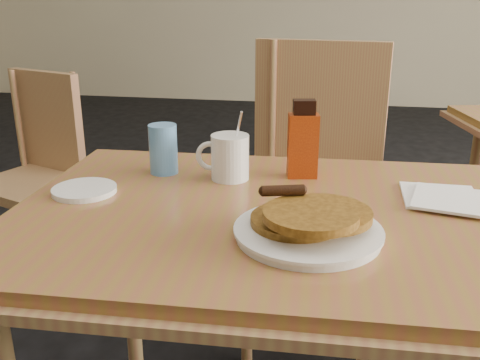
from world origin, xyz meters
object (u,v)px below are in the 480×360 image
(pancake_plate, at_px, (309,225))
(blue_tumbler, at_px, (163,149))
(chair_wall_extra, at_px, (40,157))
(main_table, at_px, (288,230))
(syrup_bottle, at_px, (303,142))
(chair_main_far, at_px, (315,166))
(coffee_mug, at_px, (229,156))

(pancake_plate, height_order, blue_tumbler, blue_tumbler)
(chair_wall_extra, xyz_separation_m, pancake_plate, (1.19, -1.11, 0.26))
(main_table, xyz_separation_m, syrup_bottle, (0.01, 0.22, 0.13))
(chair_main_far, relative_size, syrup_bottle, 5.53)
(chair_main_far, height_order, chair_wall_extra, chair_main_far)
(main_table, distance_m, syrup_bottle, 0.25)
(coffee_mug, relative_size, syrup_bottle, 0.90)
(chair_main_far, xyz_separation_m, chair_wall_extra, (-1.17, 0.23, -0.10))
(coffee_mug, bearing_deg, chair_wall_extra, 123.58)
(coffee_mug, xyz_separation_m, syrup_bottle, (0.17, 0.05, 0.03))
(chair_main_far, distance_m, pancake_plate, 0.89)
(syrup_bottle, bearing_deg, coffee_mug, -174.85)
(blue_tumbler, bearing_deg, main_table, -30.14)
(chair_wall_extra, bearing_deg, coffee_mug, -19.07)
(chair_main_far, height_order, blue_tumbler, chair_main_far)
(coffee_mug, bearing_deg, pancake_plate, -71.66)
(chair_wall_extra, xyz_separation_m, syrup_bottle, (1.15, -0.77, 0.33))
(main_table, distance_m, blue_tumbler, 0.38)
(pancake_plate, bearing_deg, coffee_mug, 125.12)
(main_table, height_order, pancake_plate, pancake_plate)
(main_table, relative_size, coffee_mug, 7.15)
(blue_tumbler, bearing_deg, chair_main_far, 58.95)
(chair_main_far, relative_size, chair_wall_extra, 1.19)
(chair_wall_extra, height_order, pancake_plate, chair_wall_extra)
(coffee_mug, bearing_deg, blue_tumbler, 157.77)
(main_table, height_order, coffee_mug, coffee_mug)
(chair_wall_extra, xyz_separation_m, coffee_mug, (0.98, -0.82, 0.30))
(pancake_plate, distance_m, blue_tumbler, 0.48)
(chair_main_far, xyz_separation_m, blue_tumbler, (-0.34, -0.57, 0.20))
(main_table, height_order, chair_wall_extra, chair_wall_extra)
(chair_main_far, relative_size, coffee_mug, 6.14)
(main_table, height_order, chair_main_far, chair_main_far)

